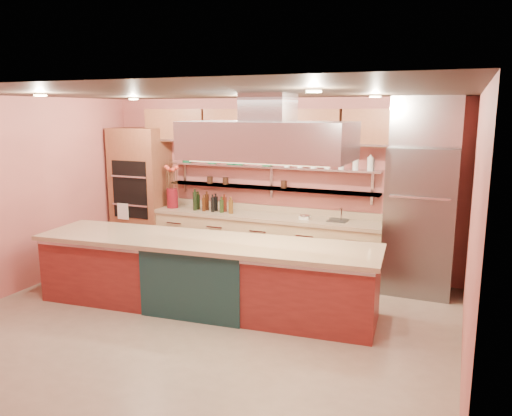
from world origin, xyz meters
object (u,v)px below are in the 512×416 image
at_px(flower_vase, 172,198).
at_px(kitchen_scale, 305,216).
at_px(refrigerator, 420,221).
at_px(island, 205,274).
at_px(green_canister, 231,159).
at_px(copper_kettle, 212,159).

relative_size(flower_vase, kitchen_scale, 2.22).
height_order(refrigerator, kitchen_scale, refrigerator).
bearing_deg(island, kitchen_scale, 59.54).
distance_m(flower_vase, green_canister, 1.27).
xyz_separation_m(refrigerator, copper_kettle, (-3.45, 0.23, 0.73)).
bearing_deg(kitchen_scale, copper_kettle, 158.43).
height_order(flower_vase, copper_kettle, copper_kettle).
height_order(flower_vase, kitchen_scale, flower_vase).
xyz_separation_m(refrigerator, green_canister, (-3.10, 0.23, 0.75)).
xyz_separation_m(refrigerator, island, (-2.55, -1.74, -0.58)).
xyz_separation_m(refrigerator, flower_vase, (-4.13, 0.01, 0.05)).
height_order(island, green_canister, green_canister).
bearing_deg(flower_vase, island, -47.98).
bearing_deg(island, copper_kettle, 109.53).
relative_size(refrigerator, island, 0.47).
relative_size(flower_vase, green_canister, 2.00).
distance_m(flower_vase, copper_kettle, 0.99).
bearing_deg(copper_kettle, green_canister, 0.00).
bearing_deg(green_canister, copper_kettle, 180.00).
distance_m(refrigerator, island, 3.14).
bearing_deg(flower_vase, kitchen_scale, 0.00).
xyz_separation_m(flower_vase, kitchen_scale, (2.41, 0.00, -0.13)).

